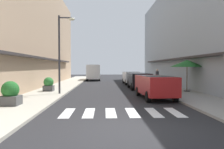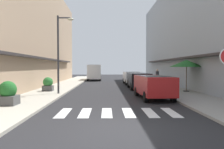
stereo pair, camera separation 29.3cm
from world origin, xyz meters
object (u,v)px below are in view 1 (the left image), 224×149
(parked_car_far, at_px, (132,76))
(cafe_umbrella, at_px, (187,64))
(delivery_van, at_px, (93,71))
(parked_car_near, at_px, (155,84))
(planter_midblock, at_px, (49,84))
(planter_corner, at_px, (10,94))
(street_lamp, at_px, (62,46))
(pedestrian_walking_near, at_px, (157,77))
(parked_car_mid, at_px, (139,79))

(parked_car_far, xyz_separation_m, cafe_umbrella, (3.26, -8.91, 1.37))
(delivery_van, distance_m, cafe_umbrella, 19.02)
(parked_car_near, bearing_deg, planter_midblock, 152.90)
(delivery_van, distance_m, planter_corner, 23.55)
(street_lamp, xyz_separation_m, pedestrian_walking_near, (8.49, 6.74, -2.50))
(delivery_van, bearing_deg, parked_car_mid, -70.95)
(parked_car_near, xyz_separation_m, cafe_umbrella, (3.26, 3.28, 1.37))
(cafe_umbrella, bearing_deg, parked_car_mid, 134.81)
(planter_corner, bearing_deg, cafe_umbrella, 28.80)
(parked_car_mid, xyz_separation_m, street_lamp, (-6.25, -4.42, 2.59))
(planter_corner, bearing_deg, parked_car_far, 62.28)
(parked_car_far, distance_m, planter_corner, 16.99)
(parked_car_near, distance_m, pedestrian_walking_near, 9.17)
(planter_midblock, bearing_deg, cafe_umbrella, -3.26)
(cafe_umbrella, bearing_deg, street_lamp, -173.19)
(delivery_van, relative_size, planter_corner, 4.53)
(parked_car_near, bearing_deg, parked_car_mid, 90.00)
(planter_midblock, distance_m, pedestrian_walking_near, 11.05)
(parked_car_near, relative_size, parked_car_far, 1.04)
(planter_corner, relative_size, pedestrian_walking_near, 0.71)
(parked_car_far, relative_size, cafe_umbrella, 1.63)
(parked_car_far, relative_size, pedestrian_walking_near, 2.57)
(parked_car_near, bearing_deg, pedestrian_walking_near, 75.85)
(parked_car_far, height_order, pedestrian_walking_near, pedestrian_walking_near)
(parked_car_mid, height_order, delivery_van, delivery_van)
(parked_car_near, distance_m, street_lamp, 7.09)
(cafe_umbrella, xyz_separation_m, planter_midblock, (-10.88, 0.62, -1.64))
(parked_car_far, distance_m, street_lamp, 12.10)
(parked_car_near, height_order, delivery_van, delivery_van)
(parked_car_near, bearing_deg, street_lamp, 161.05)
(parked_car_far, relative_size, street_lamp, 0.78)
(parked_car_mid, distance_m, planter_midblock, 8.07)
(parked_car_near, xyz_separation_m, delivery_van, (-4.81, 20.48, 0.48))
(parked_car_far, bearing_deg, planter_midblock, -132.60)
(street_lamp, relative_size, planter_midblock, 5.08)
(cafe_umbrella, bearing_deg, pedestrian_walking_near, 100.29)
(parked_car_near, distance_m, parked_car_mid, 6.56)
(parked_car_mid, height_order, parked_car_far, same)
(parked_car_near, xyz_separation_m, street_lamp, (-6.25, 2.15, 2.58))
(cafe_umbrella, height_order, planter_corner, cafe_umbrella)
(parked_car_far, height_order, cafe_umbrella, cafe_umbrella)
(delivery_van, height_order, cafe_umbrella, cafe_umbrella)
(parked_car_mid, relative_size, planter_corner, 3.33)
(parked_car_near, relative_size, pedestrian_walking_near, 2.68)
(parked_car_near, bearing_deg, cafe_umbrella, 45.19)
(parked_car_far, height_order, planter_corner, parked_car_far)
(parked_car_mid, xyz_separation_m, parked_car_far, (0.00, 5.62, 0.00))
(planter_corner, bearing_deg, parked_car_mid, 49.99)
(street_lamp, distance_m, cafe_umbrella, 9.65)
(cafe_umbrella, bearing_deg, planter_midblock, 176.74)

